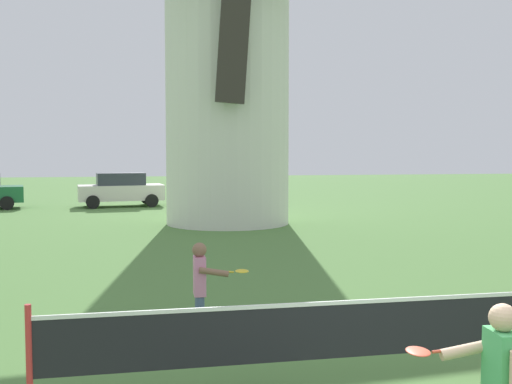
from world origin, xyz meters
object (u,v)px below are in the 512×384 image
windmill (227,52)px  parked_car_cream (121,189)px  player_far (201,284)px  tennis_net (295,333)px  player_near (498,383)px

windmill → parked_car_cream: 9.96m
player_far → parked_car_cream: bearing=94.6°
tennis_net → player_near: (1.08, -1.79, 0.10)m
tennis_net → player_far: 2.31m
player_far → parked_car_cream: (-1.62, 20.40, 0.08)m
windmill → player_far: windmill is taller
player_near → tennis_net: bearing=121.1°
windmill → player_near: windmill is taller
player_near → parked_car_cream: 24.63m
windmill → player_far: (-2.26, -12.81, -5.23)m
tennis_net → parked_car_cream: parked_car_cream is taller
windmill → tennis_net: size_ratio=2.55×
windmill → player_far: size_ratio=10.09×
tennis_net → player_far: player_far is taller
parked_car_cream → windmill: bearing=-62.9°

